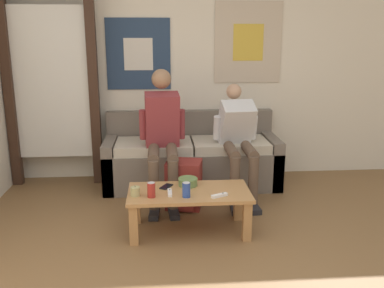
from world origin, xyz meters
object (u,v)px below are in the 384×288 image
backpack (184,186)px  drink_can_red (151,190)px  couch (192,159)px  person_seated_adult (162,131)px  pillar_candle (135,191)px  game_controller_near_left (170,193)px  cell_phone (166,187)px  person_seated_teen (238,136)px  ceramic_bowl (188,181)px  drink_can_blue (186,190)px  coffee_table (189,199)px  game_controller_near_right (219,195)px

backpack → drink_can_red: drink_can_red is taller
couch → person_seated_adult: person_seated_adult is taller
backpack → pillar_candle: bearing=-125.8°
drink_can_red → game_controller_near_left: size_ratio=0.86×
cell_phone → person_seated_teen: bearing=44.4°
person_seated_teen → cell_phone: (-0.75, -0.74, -0.26)m
backpack → pillar_candle: backpack is taller
ceramic_bowl → drink_can_blue: (-0.03, -0.27, 0.02)m
coffee_table → drink_can_blue: 0.19m
ceramic_bowl → game_controller_near_left: ceramic_bowl is taller
cell_phone → person_seated_adult: bearing=91.8°
person_seated_adult → game_controller_near_right: size_ratio=9.04×
game_controller_near_right → backpack: bearing=110.5°
backpack → drink_can_blue: (-0.02, -0.66, 0.20)m
pillar_candle → cell_phone: (0.26, 0.18, -0.03)m
drink_can_red → backpack: bearing=64.9°
game_controller_near_right → cell_phone: size_ratio=0.96×
couch → cell_phone: 1.13m
ceramic_bowl → coffee_table: bearing=-89.7°
person_seated_adult → coffee_table: bearing=-75.2°
coffee_table → game_controller_near_right: 0.29m
couch → person_seated_teen: 0.66m
backpack → cell_phone: bearing=-112.8°
couch → drink_can_blue: bearing=-96.2°
backpack → person_seated_teen: bearing=29.1°
coffee_table → cell_phone: bearing=150.0°
coffee_table → backpack: 0.53m
coffee_table → drink_can_red: (-0.31, -0.11, 0.13)m
drink_can_blue → game_controller_near_right: (0.27, -0.02, -0.05)m
couch → game_controller_near_right: size_ratio=13.20×
pillar_candle → drink_can_red: bearing=-16.7°
coffee_table → drink_can_blue: size_ratio=8.31×
person_seated_teen → pillar_candle: 1.38m
couch → drink_can_red: 1.39m
game_controller_near_right → person_seated_adult: bearing=115.3°
person_seated_adult → pillar_candle: bearing=-105.0°
person_seated_adult → drink_can_blue: size_ratio=10.56×
couch → person_seated_adult: 0.66m
drink_can_red → cell_phone: 0.26m
pillar_candle → game_controller_near_right: size_ratio=0.60×
drink_can_blue → ceramic_bowl: bearing=83.5°
person_seated_adult → game_controller_near_left: person_seated_adult is taller
game_controller_near_right → cell_phone: bearing=148.7°
drink_can_blue → cell_phone: drink_can_blue is taller
ceramic_bowl → cell_phone: 0.19m
game_controller_near_right → drink_can_red: bearing=176.1°
couch → backpack: bearing=-100.7°
ceramic_bowl → drink_can_blue: 0.27m
person_seated_teen → cell_phone: bearing=-135.6°
person_seated_adult → backpack: bearing=-54.4°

